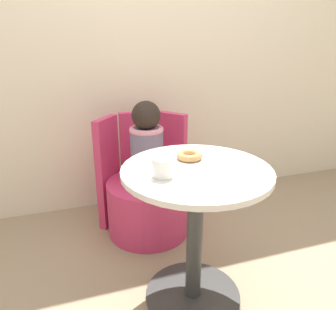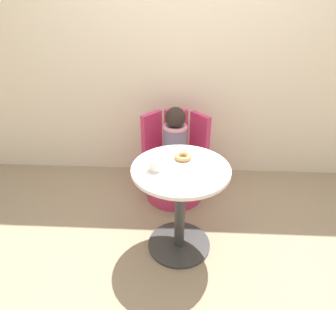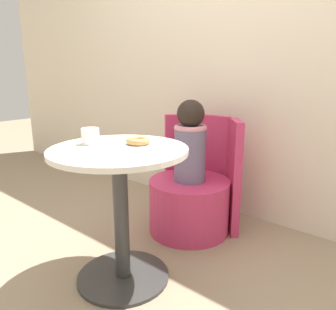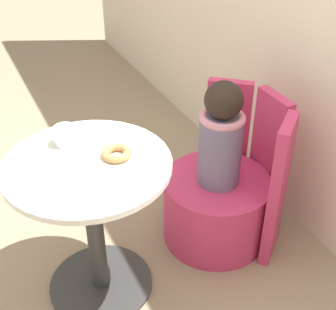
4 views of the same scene
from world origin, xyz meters
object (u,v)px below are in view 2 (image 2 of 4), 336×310
Objects in this scene: tub_chair at (175,179)px; child_figure at (175,137)px; donut at (183,157)px; cup at (155,164)px; round_table at (180,195)px.

child_figure is at bearing 0.00° from tub_chair.
cup is (-0.18, -0.15, 0.02)m from donut.
tub_chair is 0.43m from child_figure.
child_figure reaches higher than cup.
cup is at bearing -167.23° from round_table.
donut is at bearing -82.63° from tub_chair.
round_table is 1.32× the size of tub_chair.
cup is (-0.11, -0.67, 0.55)m from tub_chair.
cup is (-0.11, -0.67, 0.13)m from child_figure.
tub_chair is at bearing 94.97° from round_table.
donut is 1.37× the size of cup.
round_table is 0.27m from donut.
child_figure reaches higher than donut.
donut is 0.23m from cup.
child_figure reaches higher than round_table.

